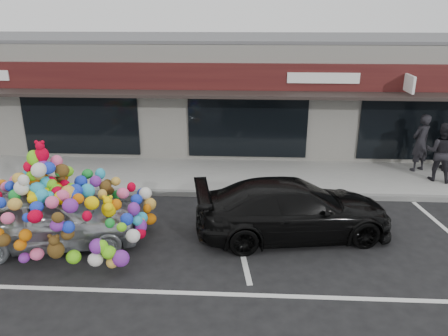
# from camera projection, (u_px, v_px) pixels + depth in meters

# --- Properties ---
(ground) EXTENTS (90.00, 90.00, 0.00)m
(ground) POSITION_uv_depth(u_px,v_px,m) (126.00, 235.00, 10.93)
(ground) COLOR black
(ground) RESTS_ON ground
(shop_building) EXTENTS (24.00, 7.20, 4.31)m
(shop_building) POSITION_uv_depth(u_px,v_px,m) (176.00, 90.00, 18.11)
(shop_building) COLOR white
(shop_building) RESTS_ON ground
(sidewalk) EXTENTS (26.00, 3.00, 0.15)m
(sidewalk) POSITION_uv_depth(u_px,v_px,m) (157.00, 175.00, 14.66)
(sidewalk) COLOR gray
(sidewalk) RESTS_ON ground
(kerb) EXTENTS (26.00, 0.18, 0.16)m
(kerb) POSITION_uv_depth(u_px,v_px,m) (148.00, 192.00, 13.25)
(kerb) COLOR slate
(kerb) RESTS_ON ground
(parking_stripe_left) EXTENTS (0.73, 4.37, 0.01)m
(parking_stripe_left) POSITION_uv_depth(u_px,v_px,m) (6.00, 227.00, 11.28)
(parking_stripe_left) COLOR silver
(parking_stripe_left) RESTS_ON ground
(parking_stripe_mid) EXTENTS (0.73, 4.37, 0.01)m
(parking_stripe_mid) POSITION_uv_depth(u_px,v_px,m) (238.00, 233.00, 10.98)
(parking_stripe_mid) COLOR silver
(parking_stripe_mid) RESTS_ON ground
(lane_line) EXTENTS (14.00, 0.12, 0.01)m
(lane_line) POSITION_uv_depth(u_px,v_px,m) (194.00, 293.00, 8.67)
(lane_line) COLOR silver
(lane_line) RESTS_ON ground
(toy_car) EXTENTS (3.00, 4.69, 2.56)m
(toy_car) POSITION_uv_depth(u_px,v_px,m) (52.00, 211.00, 10.21)
(toy_car) COLOR gray
(toy_car) RESTS_ON ground
(black_sedan) EXTENTS (2.75, 5.08, 1.40)m
(black_sedan) POSITION_uv_depth(u_px,v_px,m) (294.00, 209.00, 10.71)
(black_sedan) COLOR black
(black_sedan) RESTS_ON ground
(pedestrian_a) EXTENTS (0.85, 0.75, 1.94)m
(pedestrian_a) POSITION_uv_depth(u_px,v_px,m) (420.00, 143.00, 14.53)
(pedestrian_a) COLOR black
(pedestrian_a) RESTS_ON sidewalk
(pedestrian_b) EXTENTS (1.14, 1.06, 1.88)m
(pedestrian_b) POSITION_uv_depth(u_px,v_px,m) (441.00, 152.00, 13.70)
(pedestrian_b) COLOR black
(pedestrian_b) RESTS_ON sidewalk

